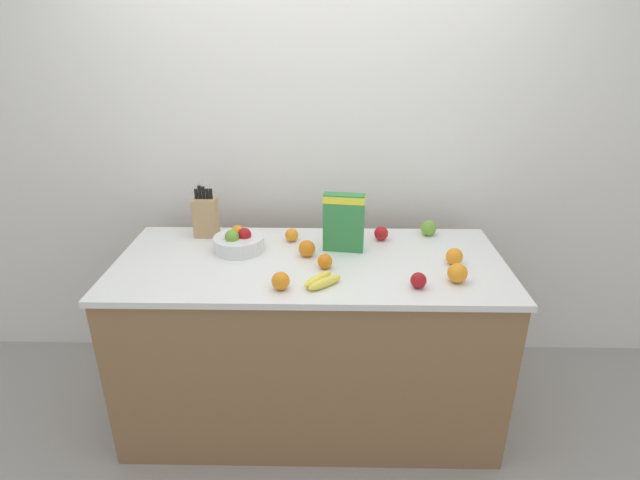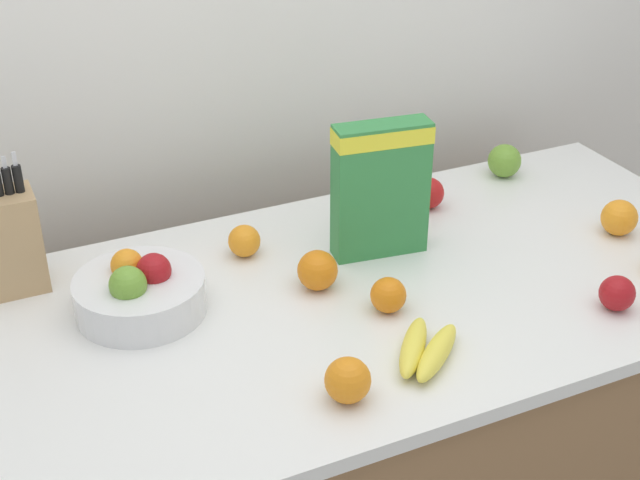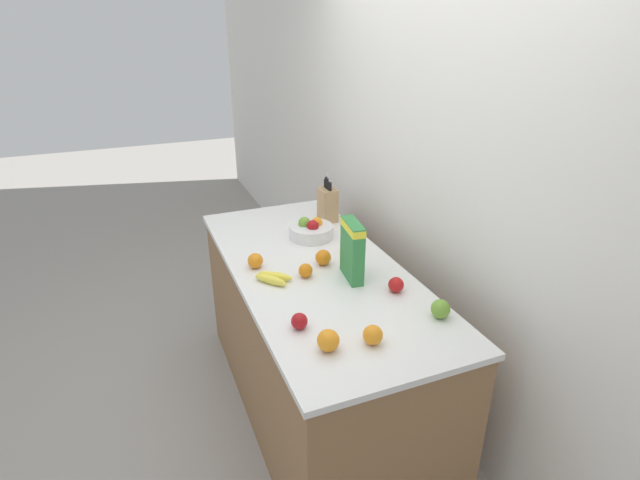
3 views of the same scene
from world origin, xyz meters
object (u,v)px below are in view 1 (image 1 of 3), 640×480
object	(u,v)px
apple_front	(381,233)
orange_mid_right	(454,256)
banana_bunch	(321,281)
orange_front_center	(325,261)
knife_block	(206,216)
apple_by_knife_block	(428,228)
orange_near_bowl	(307,248)
fruit_bowl	(239,242)
orange_front_right	(281,281)
orange_by_cereal	(457,273)
orange_back_center	(292,235)
cereal_box	(344,220)
apple_leftmost	(418,280)

from	to	relation	value
apple_front	orange_mid_right	xyz separation A→B (m)	(0.32, -0.29, 0.00)
banana_bunch	orange_front_center	xyz separation A→B (m)	(0.01, 0.16, 0.01)
knife_block	banana_bunch	world-z (taller)	knife_block
banana_bunch	apple_by_knife_block	bearing A→B (deg)	45.21
orange_near_bowl	fruit_bowl	bearing A→B (deg)	169.13
apple_front	orange_front_right	xyz separation A→B (m)	(-0.48, -0.55, 0.00)
orange_by_cereal	orange_back_center	size ratio (longest dim) A/B	1.27
cereal_box	apple_front	world-z (taller)	cereal_box
apple_leftmost	orange_front_center	bearing A→B (deg)	156.11
apple_by_knife_block	orange_near_bowl	size ratio (longest dim) A/B	1.02
orange_back_center	orange_by_cereal	bearing A→B (deg)	-29.99
fruit_bowl	orange_mid_right	bearing A→B (deg)	-7.83
orange_mid_right	fruit_bowl	bearing A→B (deg)	172.17
apple_by_knife_block	orange_back_center	size ratio (longest dim) A/B	1.20
apple_leftmost	apple_front	xyz separation A→B (m)	(-0.11, 0.52, 0.00)
cereal_box	orange_mid_right	bearing A→B (deg)	-9.07
cereal_box	apple_front	size ratio (longest dim) A/B	4.01
apple_leftmost	orange_mid_right	bearing A→B (deg)	48.35
orange_near_bowl	orange_front_right	bearing A→B (deg)	-106.38
apple_front	orange_mid_right	size ratio (longest dim) A/B	0.91
orange_back_center	orange_front_right	bearing A→B (deg)	-91.18
apple_by_knife_block	orange_front_center	world-z (taller)	apple_by_knife_block
apple_by_knife_block	orange_mid_right	size ratio (longest dim) A/B	1.04
banana_bunch	orange_by_cereal	xyz separation A→B (m)	(0.60, 0.04, 0.02)
fruit_bowl	banana_bunch	size ratio (longest dim) A/B	1.34
banana_bunch	apple_leftmost	size ratio (longest dim) A/B	2.70
orange_back_center	banana_bunch	bearing A→B (deg)	-71.15
apple_front	orange_back_center	distance (m)	0.47
apple_leftmost	orange_back_center	distance (m)	0.77
apple_by_knife_block	orange_front_center	distance (m)	0.69
banana_bunch	orange_by_cereal	world-z (taller)	orange_by_cereal
orange_near_bowl	orange_front_center	distance (m)	0.16
orange_by_cereal	orange_mid_right	bearing A→B (deg)	81.10
cereal_box	banana_bunch	world-z (taller)	cereal_box
knife_block	apple_front	size ratio (longest dim) A/B	4.32
apple_leftmost	orange_back_center	size ratio (longest dim) A/B	1.00
apple_by_knife_block	orange_back_center	xyz separation A→B (m)	(-0.73, -0.09, -0.01)
orange_front_right	orange_mid_right	world-z (taller)	orange_mid_right
orange_near_bowl	orange_by_cereal	bearing A→B (deg)	-20.84
apple_leftmost	orange_mid_right	world-z (taller)	orange_mid_right
orange_by_cereal	banana_bunch	bearing A→B (deg)	-176.29
orange_by_cereal	fruit_bowl	bearing A→B (deg)	162.42
cereal_box	apple_leftmost	world-z (taller)	cereal_box
orange_front_center	orange_mid_right	size ratio (longest dim) A/B	0.87
fruit_bowl	orange_near_bowl	world-z (taller)	fruit_bowl
orange_front_right	orange_mid_right	bearing A→B (deg)	17.85
knife_block	orange_front_right	bearing A→B (deg)	-52.63
apple_by_knife_block	apple_front	distance (m)	0.27
cereal_box	banana_bunch	xyz separation A→B (m)	(-0.11, -0.37, -0.14)
apple_front	orange_front_right	distance (m)	0.73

